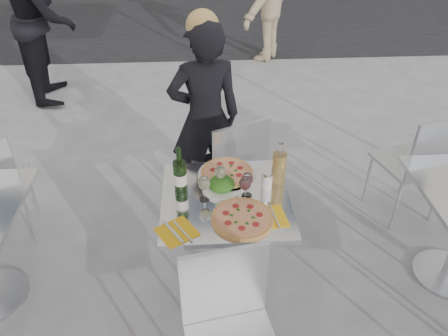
{
  "coord_description": "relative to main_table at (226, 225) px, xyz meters",
  "views": [
    {
      "loc": [
        -0.12,
        -1.91,
        2.3
      ],
      "look_at": [
        0.0,
        0.15,
        0.85
      ],
      "focal_mm": 35.0,
      "sensor_mm": 36.0,
      "label": 1
    }
  ],
  "objects": [
    {
      "name": "ground",
      "position": [
        0.0,
        0.0,
        -0.54
      ],
      "size": [
        80.0,
        80.0,
        0.0
      ],
      "primitive_type": "plane",
      "color": "slate"
    },
    {
      "name": "street_asphalt",
      "position": [
        0.0,
        6.5,
        -0.54
      ],
      "size": [
        24.0,
        5.0,
        0.0
      ],
      "primitive_type": "cube",
      "color": "black",
      "rests_on": "ground"
    },
    {
      "name": "main_table",
      "position": [
        0.0,
        0.0,
        0.0
      ],
      "size": [
        0.72,
        0.72,
        0.75
      ],
      "color": "#B7BABF",
      "rests_on": "ground"
    },
    {
      "name": "chair_far",
      "position": [
        0.1,
        0.63,
        0.01
      ],
      "size": [
        0.55,
        0.56,
        0.92
      ],
      "rotation": [
        0.0,
        0.0,
        3.54
      ],
      "color": "silver",
      "rests_on": "ground"
    },
    {
      "name": "chair_near",
      "position": [
        -0.02,
        -0.68,
        0.0
      ],
      "size": [
        0.49,
        0.5,
        0.92
      ],
      "rotation": [
        0.0,
        0.0,
        0.18
      ],
      "color": "silver",
      "rests_on": "ground"
    },
    {
      "name": "side_chair_rfar",
      "position": [
        1.44,
        0.59,
        0.01
      ],
      "size": [
        0.52,
        0.53,
        0.93
      ],
      "rotation": [
        0.0,
        0.0,
        3.41
      ],
      "color": "silver",
      "rests_on": "ground"
    },
    {
      "name": "woman_diner",
      "position": [
        -0.09,
        0.95,
        0.2
      ],
      "size": [
        0.59,
        0.44,
        1.49
      ],
      "primitive_type": "imported",
      "rotation": [
        0.0,
        0.0,
        3.3
      ],
      "color": "black",
      "rests_on": "ground"
    },
    {
      "name": "pedestrian_a",
      "position": [
        -1.82,
        3.04,
        0.38
      ],
      "size": [
        0.82,
        0.99,
        1.84
      ],
      "primitive_type": "imported",
      "rotation": [
        0.0,
        0.0,
        1.71
      ],
      "color": "black",
      "rests_on": "ground"
    },
    {
      "name": "pizza_near",
      "position": [
        0.08,
        -0.19,
        0.22
      ],
      "size": [
        0.33,
        0.33,
        0.02
      ],
      "color": "#BB8449",
      "rests_on": "main_table"
    },
    {
      "name": "pizza_far",
      "position": [
        0.02,
        0.21,
        0.23
      ],
      "size": [
        0.35,
        0.35,
        0.03
      ],
      "color": "white",
      "rests_on": "main_table"
    },
    {
      "name": "salad_plate",
      "position": [
        -0.02,
        0.07,
        0.25
      ],
      "size": [
        0.22,
        0.22,
        0.09
      ],
      "color": "white",
      "rests_on": "main_table"
    },
    {
      "name": "wine_bottle",
      "position": [
        -0.25,
        0.08,
        0.32
      ],
      "size": [
        0.07,
        0.07,
        0.29
      ],
      "color": "#244A1B",
      "rests_on": "main_table"
    },
    {
      "name": "carafe",
      "position": [
        0.31,
        0.1,
        0.33
      ],
      "size": [
        0.08,
        0.08,
        0.29
      ],
      "color": "tan",
      "rests_on": "main_table"
    },
    {
      "name": "sugar_shaker",
      "position": [
        0.24,
        0.08,
        0.26
      ],
      "size": [
        0.06,
        0.06,
        0.11
      ],
      "color": "white",
      "rests_on": "main_table"
    },
    {
      "name": "wineglass_white_a",
      "position": [
        -0.12,
        -0.01,
        0.32
      ],
      "size": [
        0.07,
        0.07,
        0.16
      ],
      "color": "white",
      "rests_on": "main_table"
    },
    {
      "name": "wineglass_white_b",
      "position": [
        -0.02,
        0.09,
        0.32
      ],
      "size": [
        0.07,
        0.07,
        0.16
      ],
      "color": "white",
      "rests_on": "main_table"
    },
    {
      "name": "wineglass_red_a",
      "position": [
        0.11,
        -0.02,
        0.32
      ],
      "size": [
        0.07,
        0.07,
        0.16
      ],
      "color": "white",
      "rests_on": "main_table"
    },
    {
      "name": "wineglass_red_b",
      "position": [
        0.12,
        0.01,
        0.32
      ],
      "size": [
        0.07,
        0.07,
        0.16
      ],
      "color": "white",
      "rests_on": "main_table"
    },
    {
      "name": "napkin_left",
      "position": [
        -0.27,
        -0.26,
        0.21
      ],
      "size": [
        0.25,
        0.25,
        0.01
      ],
      "rotation": [
        0.0,
        0.0,
        0.56
      ],
      "color": "yellow",
      "rests_on": "main_table"
    },
    {
      "name": "napkin_right",
      "position": [
        0.22,
        -0.18,
        0.21
      ],
      "size": [
        0.2,
        0.2,
        0.01
      ],
      "rotation": [
        0.0,
        0.0,
        0.14
      ],
      "color": "yellow",
      "rests_on": "main_table"
    }
  ]
}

